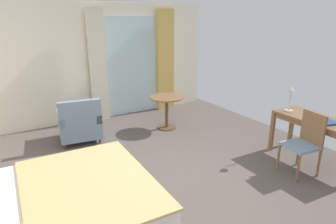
% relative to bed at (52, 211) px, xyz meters
% --- Properties ---
extents(ground, '(6.12, 7.21, 0.10)m').
position_rel_bed_xyz_m(ground, '(1.65, 0.16, -0.31)').
color(ground, '#564C47').
extents(wall_back, '(5.72, 0.12, 2.60)m').
position_rel_bed_xyz_m(wall_back, '(1.65, 3.51, 1.03)').
color(wall_back, silver).
rests_on(wall_back, ground).
extents(balcony_glass_door, '(1.28, 0.02, 2.28)m').
position_rel_bed_xyz_m(balcony_glass_door, '(2.57, 3.43, 0.88)').
color(balcony_glass_door, silver).
rests_on(balcony_glass_door, ground).
extents(curtain_panel_left, '(0.37, 0.10, 2.45)m').
position_rel_bed_xyz_m(curtain_panel_left, '(1.71, 3.33, 0.96)').
color(curtain_panel_left, beige).
rests_on(curtain_panel_left, ground).
extents(curtain_panel_right, '(0.45, 0.10, 2.45)m').
position_rel_bed_xyz_m(curtain_panel_right, '(3.43, 3.33, 0.96)').
color(curtain_panel_right, tan).
rests_on(curtain_panel_right, ground).
extents(bed, '(2.24, 1.98, 1.00)m').
position_rel_bed_xyz_m(bed, '(0.00, 0.00, 0.00)').
color(bed, brown).
rests_on(bed, ground).
extents(writing_desk, '(0.60, 1.44, 0.75)m').
position_rel_bed_xyz_m(writing_desk, '(3.99, -0.51, 0.39)').
color(writing_desk, brown).
rests_on(writing_desk, ground).
extents(desk_chair, '(0.50, 0.49, 0.95)m').
position_rel_bed_xyz_m(desk_chair, '(3.52, -0.60, 0.26)').
color(desk_chair, gray).
rests_on(desk_chair, ground).
extents(desk_lamp, '(0.26, 0.21, 0.51)m').
position_rel_bed_xyz_m(desk_lamp, '(3.83, -0.03, 0.83)').
color(desk_lamp, '#B7B2A8').
rests_on(desk_lamp, writing_desk).
extents(closed_book, '(0.34, 0.38, 0.03)m').
position_rel_bed_xyz_m(closed_book, '(3.93, -0.63, 0.50)').
color(closed_book, navy).
rests_on(closed_book, writing_desk).
extents(armchair_by_window, '(0.85, 0.89, 0.87)m').
position_rel_bed_xyz_m(armchair_by_window, '(0.96, 2.37, 0.08)').
color(armchair_by_window, gray).
rests_on(armchair_by_window, ground).
extents(round_cafe_table, '(0.71, 0.71, 0.70)m').
position_rel_bed_xyz_m(round_cafe_table, '(2.72, 2.08, 0.25)').
color(round_cafe_table, brown).
rests_on(round_cafe_table, ground).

